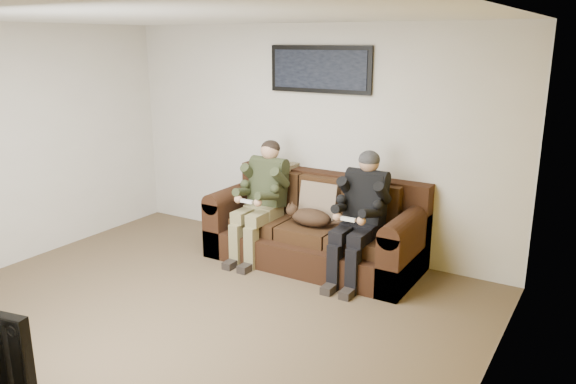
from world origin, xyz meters
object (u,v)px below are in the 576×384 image
Objects in this scene: person_left at (262,193)px; person_right at (361,209)px; sofa at (317,230)px; framed_poster at (320,69)px; cat at (309,217)px.

person_left is 0.99× the size of person_right.
person_right is (0.60, -0.20, 0.39)m from sofa.
framed_poster is (-0.20, 0.38, 1.74)m from sofa.
framed_poster reaches higher than person_right.
cat is 1.65m from framed_poster.
framed_poster is (-0.20, 0.57, 1.53)m from cat.
sofa is 0.75m from person_left.
person_left is 0.63m from cat.
person_right is at bearing -18.00° from sofa.
person_right is 1.07× the size of framed_poster.
framed_poster is at bearing 144.27° from person_right.
cat is (0.61, 0.01, -0.18)m from person_left.
sofa is at bearing -62.39° from framed_poster.
cat is at bearing 179.37° from person_right.
sofa is 1.87× the size of framed_poster.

